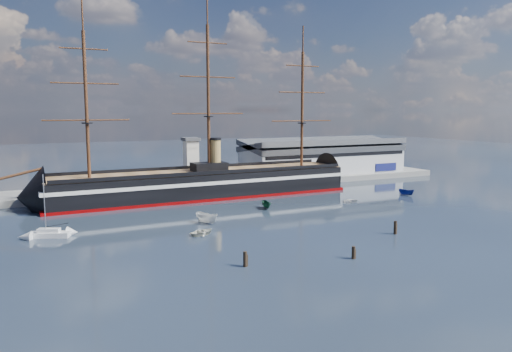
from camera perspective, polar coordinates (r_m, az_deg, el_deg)
name	(u,v)px	position (r m, az deg, el deg)	size (l,w,h in m)	color
ground	(223,210)	(129.54, -3.82, -3.87)	(600.00, 600.00, 0.00)	#1B232B
quay	(209,188)	(166.12, -5.43, -1.36)	(180.00, 18.00, 2.00)	slate
warehouse	(323,157)	(190.89, 7.67, 2.18)	(63.00, 21.00, 11.60)	#B7BABC
quay_tower	(191,160)	(159.71, -7.43, 1.78)	(5.00, 5.00, 15.00)	silver
warship	(197,184)	(147.36, -6.71, -0.93)	(112.95, 17.02, 53.94)	black
sailboat	(49,233)	(109.99, -22.58, -6.07)	(8.34, 5.42, 12.91)	silver
motorboat_a	(207,223)	(114.48, -5.63, -5.42)	(7.73, 2.84, 3.09)	silver
motorboat_b	(203,235)	(104.60, -6.10, -6.67)	(3.55, 1.42, 1.66)	silver
motorboat_c	(266,209)	(130.66, 1.21, -3.76)	(6.12, 2.24, 2.45)	#103524
motorboat_e	(351,202)	(142.31, 10.78, -2.96)	(2.66, 1.06, 1.24)	silver
motorboat_f	(406,195)	(157.67, 16.78, -2.13)	(5.99, 2.20, 2.40)	navy
piling_near_left	(245,267)	(83.48, -1.26, -10.32)	(0.64, 0.64, 3.26)	black
piling_near_mid	(353,259)	(89.26, 11.06, -9.27)	(0.64, 0.64, 2.92)	black
piling_near_right	(395,234)	(108.22, 15.59, -6.42)	(0.64, 0.64, 3.51)	black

